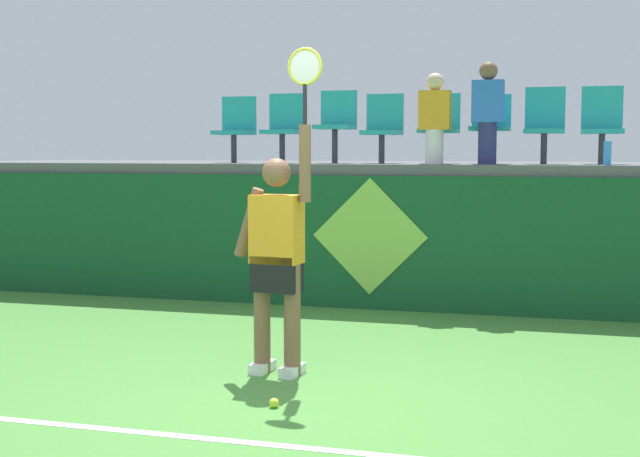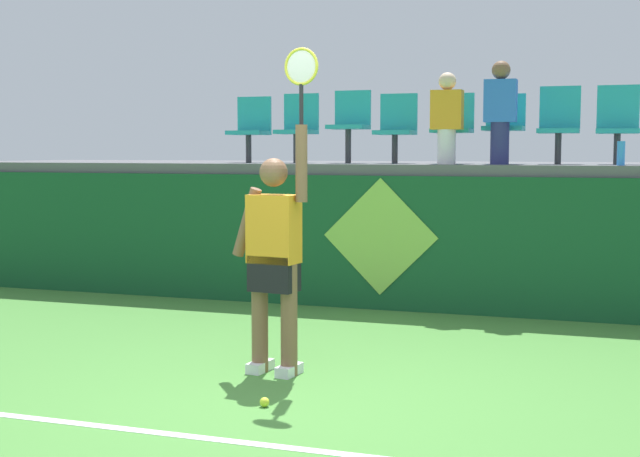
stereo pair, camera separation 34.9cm
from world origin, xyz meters
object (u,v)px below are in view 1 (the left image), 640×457
stadium_chair_0 (236,126)px  stadium_chair_6 (545,123)px  spectator_1 (435,117)px  stadium_chair_1 (284,125)px  stadium_chair_4 (440,125)px  stadium_chair_5 (491,124)px  tennis_player (277,253)px  tennis_ball (274,403)px  stadium_chair_7 (602,123)px  stadium_chair_3 (383,126)px  stadium_chair_2 (336,122)px  spectator_0 (488,111)px  water_bottle (607,153)px

stadium_chair_0 → stadium_chair_6: 3.67m
stadium_chair_0 → spectator_1: spectator_1 is taller
stadium_chair_1 → stadium_chair_4: size_ratio=1.04×
stadium_chair_5 → tennis_player: bearing=-109.2°
tennis_ball → stadium_chair_7: (2.25, 4.59, 2.00)m
stadium_chair_3 → stadium_chair_6: (1.83, 0.00, 0.02)m
stadium_chair_2 → stadium_chair_7: size_ratio=1.01×
stadium_chair_7 → stadium_chair_5: bearing=-179.4°
spectator_0 → stadium_chair_4: bearing=145.5°
stadium_chair_2 → stadium_chair_3: (0.56, 0.00, -0.05)m
stadium_chair_3 → stadium_chair_5: 1.24m
tennis_player → stadium_chair_4: bearing=79.0°
tennis_player → stadium_chair_5: size_ratio=3.17×
stadium_chair_6 → spectator_1: size_ratio=0.86×
stadium_chair_2 → stadium_chair_5: size_ratio=1.10×
spectator_1 → stadium_chair_7: bearing=12.9°
stadium_chair_1 → spectator_1: 1.92m
stadium_chair_6 → spectator_1: spectator_1 is taller
spectator_0 → water_bottle: bearing=-11.1°
stadium_chair_6 → spectator_0: (-0.59, -0.40, 0.12)m
tennis_player → stadium_chair_1: 4.06m
stadium_chair_0 → stadium_chair_7: 4.27m
stadium_chair_7 → stadium_chair_3: bearing=-179.9°
spectator_1 → tennis_player: bearing=-102.3°
stadium_chair_3 → spectator_1: bearing=-31.4°
stadium_chair_0 → spectator_1: size_ratio=0.81×
water_bottle → stadium_chair_1: (-3.69, 0.64, 0.33)m
stadium_chair_3 → spectator_1: spectator_1 is taller
stadium_chair_2 → stadium_chair_5: bearing=-0.1°
stadium_chair_4 → stadium_chair_6: size_ratio=0.94×
tennis_ball → stadium_chair_7: stadium_chair_7 is taller
stadium_chair_4 → stadium_chair_5: (0.58, -0.01, 0.00)m
tennis_ball → stadium_chair_1: stadium_chair_1 is taller
stadium_chair_4 → stadium_chair_2: bearing=-180.0°
stadium_chair_0 → stadium_chair_7: bearing=0.1°
stadium_chair_3 → stadium_chair_1: bearing=180.0°
tennis_player → spectator_0: 3.78m
water_bottle → stadium_chair_1: 3.76m
stadium_chair_3 → spectator_0: bearing=-17.9°
tennis_ball → stadium_chair_7: bearing=63.9°
stadium_chair_1 → spectator_0: 2.49m
stadium_chair_3 → tennis_ball: bearing=-87.6°
stadium_chair_3 → stadium_chair_6: bearing=0.1°
water_bottle → stadium_chair_0: stadium_chair_0 is taller
tennis_ball → stadium_chair_3: size_ratio=0.08×
stadium_chair_6 → stadium_chair_7: 0.61m
stadium_chair_5 → spectator_1: (-0.58, -0.40, 0.07)m
stadium_chair_7 → stadium_chair_1: bearing=-179.9°
water_bottle → stadium_chair_5: size_ratio=0.31×
water_bottle → spectator_0: 1.34m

